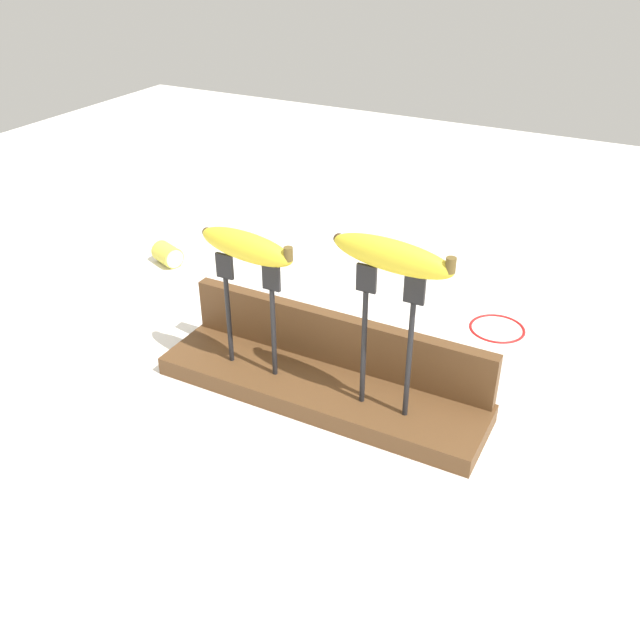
{
  "coord_description": "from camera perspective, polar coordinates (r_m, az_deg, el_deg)",
  "views": [
    {
      "loc": [
        0.37,
        -0.7,
        0.6
      ],
      "look_at": [
        0.0,
        0.0,
        0.13
      ],
      "focal_mm": 38.81,
      "sensor_mm": 36.0,
      "label": 1
    }
  ],
  "objects": [
    {
      "name": "ground_plane",
      "position": [
        1.0,
        -0.0,
        -6.32
      ],
      "size": [
        3.0,
        3.0,
        0.0
      ],
      "primitive_type": "plane",
      "color": "silver"
    },
    {
      "name": "wooden_board",
      "position": [
        0.99,
        -0.0,
        -5.68
      ],
      "size": [
        0.48,
        0.13,
        0.03
      ],
      "primitive_type": "cube",
      "color": "brown",
      "rests_on": "ground"
    },
    {
      "name": "board_backstop",
      "position": [
        1.0,
        1.42,
        -1.59
      ],
      "size": [
        0.47,
        0.02,
        0.08
      ],
      "primitive_type": "cube",
      "color": "brown",
      "rests_on": "wooden_board"
    },
    {
      "name": "fork_stand_left",
      "position": [
        0.96,
        -5.83,
        1.27
      ],
      "size": [
        0.1,
        0.01,
        0.17
      ],
      "color": "black",
      "rests_on": "wooden_board"
    },
    {
      "name": "fork_stand_right",
      "position": [
        0.87,
        5.58,
        -0.84
      ],
      "size": [
        0.09,
        0.01,
        0.2
      ],
      "color": "black",
      "rests_on": "wooden_board"
    },
    {
      "name": "banana_raised_left",
      "position": [
        0.92,
        -6.12,
        6.06
      ],
      "size": [
        0.16,
        0.06,
        0.04
      ],
      "color": "yellow",
      "rests_on": "fork_stand_left"
    },
    {
      "name": "banana_raised_right",
      "position": [
        0.82,
        5.94,
        5.32
      ],
      "size": [
        0.17,
        0.06,
        0.04
      ],
      "color": "yellow",
      "rests_on": "fork_stand_right"
    },
    {
      "name": "banana_chunk_near",
      "position": [
        1.38,
        -12.44,
        5.29
      ],
      "size": [
        0.07,
        0.06,
        0.04
      ],
      "color": "#DBD147",
      "rests_on": "ground"
    },
    {
      "name": "wire_coil",
      "position": [
        1.18,
        14.4,
        -0.61
      ],
      "size": [
        0.09,
        0.09,
        0.0
      ],
      "primitive_type": "torus",
      "color": "red",
      "rests_on": "ground"
    }
  ]
}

